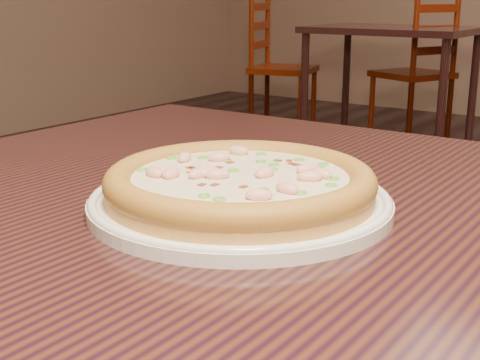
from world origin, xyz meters
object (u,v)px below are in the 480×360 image
Objects in this scene: hero_table at (369,314)px; plate at (240,201)px; chair_a at (276,68)px; pizza at (240,183)px; chair_b at (418,74)px; bg_table_left at (391,42)px.

hero_table is 4.06× the size of plate.
chair_a is (-2.30, 3.51, -0.21)m from hero_table.
pizza is (-0.12, -0.05, 0.13)m from hero_table.
pizza is 4.19m from chair_a.
hero_table is at bearing 22.59° from pizza.
hero_table is 3.98m from chair_b.
plate is 0.31× the size of chair_b.
pizza is at bearing -157.41° from hero_table.
bg_table_left is at bearing -0.22° from chair_a.
pizza is at bearing 123.81° from plate.
plate is 4.19m from chair_a.
pizza is at bearing -72.13° from chair_b.
pizza is (-0.00, 0.00, 0.02)m from plate.
chair_b reaches higher than plate.
chair_a is (-2.18, 3.56, -0.34)m from pizza.
plate is at bearing -58.45° from chair_a.
bg_table_left is at bearing 110.47° from plate.
bg_table_left is (-1.33, 3.55, -0.10)m from plate.
chair_a is at bearing 179.78° from bg_table_left.
chair_a is at bearing -166.46° from chair_b.
chair_b is at bearing 13.54° from chair_a.
plate is 3.99m from chair_b.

